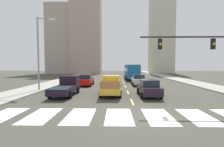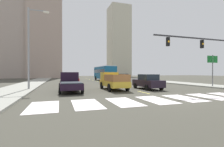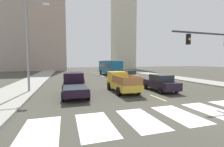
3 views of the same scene
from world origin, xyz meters
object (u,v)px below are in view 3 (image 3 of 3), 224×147
Objects in this scene: pickup_stakebed at (121,82)px; pickup_dark at (74,85)px; streetlight_left at (29,42)px; sedan_far at (128,76)px; sedan_near_left at (160,83)px; sedan_mid at (76,77)px; city_bus at (109,67)px.

pickup_stakebed is 4.76m from pickup_dark.
pickup_dark is 0.58× the size of streetlight_left.
sedan_far is 14.64m from streetlight_left.
streetlight_left reaches higher than sedan_far.
pickup_dark is 8.67m from sedan_near_left.
pickup_stakebed reaches higher than sedan_mid.
city_bus reaches higher than pickup_stakebed.
sedan_mid is (-8.09, -11.32, -1.09)m from city_bus.
streetlight_left is (-12.72, 3.16, 4.11)m from sedan_near_left.
sedan_far is 1.00× the size of sedan_near_left.
pickup_stakebed is 1.18× the size of sedan_near_left.
pickup_dark is at bearing 174.49° from sedan_near_left.
pickup_stakebed is 9.89m from streetlight_left.
sedan_far is (4.07, 7.68, -0.08)m from pickup_stakebed.
streetlight_left is (-12.85, -16.46, 3.02)m from city_bus.
pickup_dark is at bearing -94.76° from sedan_mid.
streetlight_left is at bearing 164.48° from sedan_near_left.
sedan_near_left is 0.49× the size of streetlight_left.
sedan_far is 1.00× the size of sedan_mid.
sedan_far is at bearing 87.44° from sedan_near_left.
sedan_mid is at bearing 47.28° from streetlight_left.
pickup_dark is 1.18× the size of sedan_mid.
city_bus is (4.05, 18.50, 1.02)m from pickup_stakebed.
pickup_stakebed is at bearing -100.49° from city_bus.
pickup_stakebed is 4.08m from sedan_near_left.
pickup_dark is 12.04m from sedan_far.
streetlight_left reaches higher than pickup_stakebed.
pickup_stakebed is 18.96m from city_bus.
sedan_near_left is (-0.13, -19.62, -1.09)m from city_bus.
streetlight_left is at bearing -155.17° from sedan_far.
sedan_mid is (-4.05, 7.18, -0.08)m from pickup_stakebed.
streetlight_left is at bearing -132.40° from sedan_mid.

